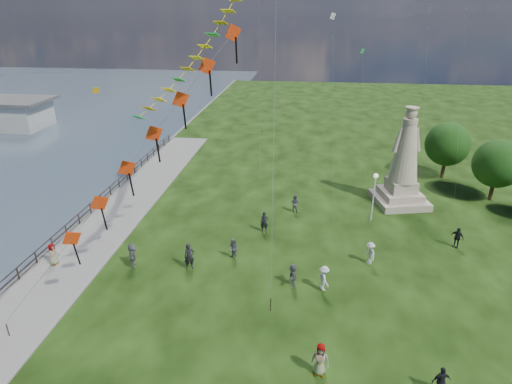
# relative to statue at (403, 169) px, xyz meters

# --- Properties ---
(waterfront) EXTENTS (200.00, 200.00, 1.51)m
(waterfront) POSITION_rel_statue_xyz_m (-26.09, -10.74, -3.44)
(waterfront) COLOR #384655
(waterfront) RESTS_ON ground
(statue) EXTENTS (5.29, 5.29, 8.93)m
(statue) POSITION_rel_statue_xyz_m (0.00, 0.00, 0.00)
(statue) COLOR tan
(statue) RESTS_ON ground
(lamppost) EXTENTS (0.40, 0.40, 4.30)m
(lamppost) POSITION_rel_statue_xyz_m (-3.01, -4.01, -0.27)
(lamppost) COLOR silver
(lamppost) RESTS_ON ground
(tree_row) EXTENTS (9.24, 13.07, 5.93)m
(tree_row) POSITION_rel_statue_xyz_m (7.68, 3.86, 0.09)
(tree_row) COLOR #382314
(tree_row) RESTS_ON ground
(person_0) EXTENTS (0.84, 0.74, 1.93)m
(person_0) POSITION_rel_statue_xyz_m (-16.30, -12.94, -2.41)
(person_0) COLOR black
(person_0) RESTS_ON ground
(person_1) EXTENTS (0.91, 0.86, 1.61)m
(person_1) POSITION_rel_statue_xyz_m (-13.52, -11.33, -2.57)
(person_1) COLOR #595960
(person_1) RESTS_ON ground
(person_2) EXTENTS (0.97, 1.25, 1.72)m
(person_2) POSITION_rel_statue_xyz_m (-7.19, -14.24, -2.51)
(person_2) COLOR silver
(person_2) RESTS_ON ground
(person_3) EXTENTS (0.98, 0.66, 1.53)m
(person_3) POSITION_rel_statue_xyz_m (-1.96, -21.65, -2.61)
(person_3) COLOR black
(person_3) RESTS_ON ground
(person_4) EXTENTS (0.92, 0.60, 1.82)m
(person_4) POSITION_rel_statue_xyz_m (-7.53, -21.19, -2.46)
(person_4) COLOR #595960
(person_4) RESTS_ON ground
(person_5) EXTENTS (1.07, 1.73, 1.74)m
(person_5) POSITION_rel_statue_xyz_m (-20.33, -13.07, -2.50)
(person_5) COLOR #595960
(person_5) RESTS_ON ground
(person_6) EXTENTS (0.64, 0.43, 1.75)m
(person_6) POSITION_rel_statue_xyz_m (-11.76, -7.02, -2.50)
(person_6) COLOR black
(person_6) RESTS_ON ground
(person_7) EXTENTS (0.92, 0.77, 1.63)m
(person_7) POSITION_rel_statue_xyz_m (-9.49, -2.98, -2.56)
(person_7) COLOR #595960
(person_7) RESTS_ON ground
(person_8) EXTENTS (0.92, 1.21, 1.67)m
(person_8) POSITION_rel_statue_xyz_m (-3.92, -10.73, -2.54)
(person_8) COLOR silver
(person_8) RESTS_ON ground
(person_9) EXTENTS (1.05, 1.00, 1.64)m
(person_9) POSITION_rel_statue_xyz_m (2.82, -7.62, -2.55)
(person_9) COLOR black
(person_9) RESTS_ON ground
(person_10) EXTENTS (0.56, 0.82, 1.58)m
(person_10) POSITION_rel_statue_xyz_m (-25.85, -13.69, -2.58)
(person_10) COLOR #595960
(person_10) RESTS_ON ground
(person_11) EXTENTS (0.67, 1.46, 1.55)m
(person_11) POSITION_rel_statue_xyz_m (-9.17, -13.96, -2.60)
(person_11) COLOR #595960
(person_11) RESTS_ON ground
(red_kite_train) EXTENTS (11.65, 9.35, 15.82)m
(red_kite_train) POSITION_rel_statue_xyz_m (-17.31, -15.10, 6.46)
(red_kite_train) COLOR black
(red_kite_train) RESTS_ON ground
(small_kites) EXTENTS (30.94, 20.59, 28.92)m
(small_kites) POSITION_rel_statue_xyz_m (-7.22, 3.37, 11.55)
(small_kites) COLOR silver
(small_kites) RESTS_ON ground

